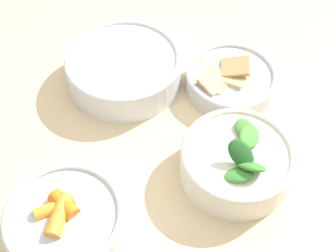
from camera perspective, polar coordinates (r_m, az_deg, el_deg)
The scene contains 5 objects.
dining_table at distance 0.80m, azimuth -2.10°, elevation -4.88°, with size 1.32×1.07×0.75m.
bowl_carrots at distance 0.62m, azimuth -12.22°, elevation -11.65°, with size 0.15×0.15×0.08m.
bowl_greens at distance 0.67m, azimuth 8.32°, elevation -4.26°, with size 0.16×0.16×0.09m.
bowl_beans_hotdog at distance 0.79m, azimuth -5.36°, elevation 6.90°, with size 0.19×0.19×0.06m.
bowl_cookies at distance 0.78m, azimuth 7.64°, elevation 5.68°, with size 0.15×0.15×0.05m.
Camera 1 is at (-0.44, -0.01, 1.33)m, focal length 50.00 mm.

